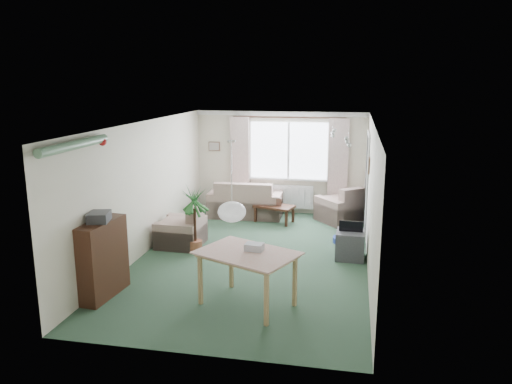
% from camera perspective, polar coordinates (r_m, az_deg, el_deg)
% --- Properties ---
extents(ground, '(6.50, 6.50, 0.00)m').
position_cam_1_polar(ground, '(8.98, -0.37, -7.59)').
color(ground, '#2B4834').
extents(window, '(1.80, 0.03, 1.30)m').
position_cam_1_polar(window, '(11.69, 3.76, 4.77)').
color(window, white).
extents(curtain_rod, '(2.60, 0.03, 0.03)m').
position_cam_1_polar(curtain_rod, '(11.53, 3.76, 8.50)').
color(curtain_rod, black).
extents(curtain_left, '(0.45, 0.08, 2.00)m').
position_cam_1_polar(curtain_left, '(11.83, -1.86, 3.75)').
color(curtain_left, beige).
extents(curtain_right, '(0.45, 0.08, 2.00)m').
position_cam_1_polar(curtain_right, '(11.53, 9.36, 3.36)').
color(curtain_right, beige).
extents(radiator, '(1.20, 0.10, 0.55)m').
position_cam_1_polar(radiator, '(11.85, 3.66, -0.53)').
color(radiator, white).
extents(doorway, '(0.03, 0.95, 2.00)m').
position_cam_1_polar(doorway, '(10.67, 12.54, 0.98)').
color(doorway, black).
extents(pendant_lamp, '(0.36, 0.36, 0.36)m').
position_cam_1_polar(pendant_lamp, '(6.35, -2.78, -2.29)').
color(pendant_lamp, white).
extents(tinsel_garland, '(1.60, 1.60, 0.12)m').
position_cam_1_polar(tinsel_garland, '(7.01, -20.00, 5.06)').
color(tinsel_garland, '#196626').
extents(bauble_cluster_a, '(0.20, 0.20, 0.20)m').
position_cam_1_polar(bauble_cluster_a, '(9.20, 8.77, 6.98)').
color(bauble_cluster_a, silver).
extents(bauble_cluster_b, '(0.20, 0.20, 0.20)m').
position_cam_1_polar(bauble_cluster_b, '(8.00, 10.53, 6.06)').
color(bauble_cluster_b, silver).
extents(wall_picture_back, '(0.28, 0.03, 0.22)m').
position_cam_1_polar(wall_picture_back, '(12.04, -4.79, 5.23)').
color(wall_picture_back, brown).
extents(wall_picture_right, '(0.03, 0.24, 0.30)m').
position_cam_1_polar(wall_picture_right, '(9.58, 12.78, 3.00)').
color(wall_picture_right, brown).
extents(sofa, '(1.71, 0.96, 0.84)m').
position_cam_1_polar(sofa, '(11.58, -1.18, -0.73)').
color(sofa, beige).
rests_on(sofa, ground).
extents(armchair_corner, '(1.25, 1.25, 0.82)m').
position_cam_1_polar(armchair_corner, '(11.31, 9.76, -1.31)').
color(armchair_corner, beige).
rests_on(armchair_corner, ground).
extents(armchair_left, '(0.83, 0.87, 0.75)m').
position_cam_1_polar(armchair_left, '(9.66, -8.60, -3.90)').
color(armchair_left, beige).
rests_on(armchair_left, ground).
extents(coffee_table, '(0.95, 0.69, 0.38)m').
position_cam_1_polar(coffee_table, '(11.14, 2.10, -2.49)').
color(coffee_table, black).
rests_on(coffee_table, ground).
extents(photo_frame, '(0.12, 0.04, 0.16)m').
position_cam_1_polar(photo_frame, '(11.03, 2.62, -1.19)').
color(photo_frame, brown).
rests_on(photo_frame, coffee_table).
extents(bookshelf, '(0.39, 0.96, 1.14)m').
position_cam_1_polar(bookshelf, '(7.66, -17.15, -7.32)').
color(bookshelf, black).
rests_on(bookshelf, ground).
extents(hifi_box, '(0.36, 0.41, 0.14)m').
position_cam_1_polar(hifi_box, '(7.46, -17.50, -2.73)').
color(hifi_box, '#303034').
rests_on(hifi_box, bookshelf).
extents(houseplant, '(0.58, 0.58, 1.22)m').
position_cam_1_polar(houseplant, '(9.17, -7.00, -3.26)').
color(houseplant, '#1F5C25').
rests_on(houseplant, ground).
extents(dining_table, '(1.45, 1.24, 0.76)m').
position_cam_1_polar(dining_table, '(7.10, -1.00, -9.96)').
color(dining_table, tan).
rests_on(dining_table, ground).
extents(gift_box, '(0.27, 0.20, 0.12)m').
position_cam_1_polar(gift_box, '(7.02, -0.19, -6.37)').
color(gift_box, silver).
rests_on(gift_box, dining_table).
extents(tv_cube, '(0.52, 0.56, 0.50)m').
position_cam_1_polar(tv_cube, '(9.08, 10.72, -5.94)').
color(tv_cube, '#403F44').
rests_on(tv_cube, ground).
extents(pet_bed, '(0.60, 0.60, 0.11)m').
position_cam_1_polar(pet_bed, '(9.95, 10.36, -5.42)').
color(pet_bed, '#213F97').
rests_on(pet_bed, ground).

